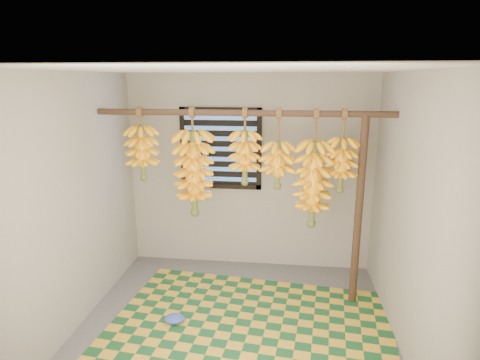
# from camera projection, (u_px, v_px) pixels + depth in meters

# --- Properties ---
(floor) EXTENTS (3.00, 3.00, 0.01)m
(floor) POSITION_uv_depth(u_px,v_px,m) (233.00, 333.00, 3.79)
(floor) COLOR #545454
(floor) RESTS_ON ground
(ceiling) EXTENTS (3.00, 3.00, 0.01)m
(ceiling) POSITION_uv_depth(u_px,v_px,m) (232.00, 69.00, 3.20)
(ceiling) COLOR silver
(ceiling) RESTS_ON wall_back
(wall_back) EXTENTS (3.00, 0.01, 2.40)m
(wall_back) POSITION_uv_depth(u_px,v_px,m) (249.00, 173.00, 4.95)
(wall_back) COLOR gray
(wall_back) RESTS_ON floor
(wall_left) EXTENTS (0.01, 3.00, 2.40)m
(wall_left) POSITION_uv_depth(u_px,v_px,m) (70.00, 206.00, 3.67)
(wall_left) COLOR gray
(wall_left) RESTS_ON floor
(wall_right) EXTENTS (0.01, 3.00, 2.40)m
(wall_right) POSITION_uv_depth(u_px,v_px,m) (412.00, 219.00, 3.32)
(wall_right) COLOR gray
(wall_right) RESTS_ON floor
(window) EXTENTS (1.00, 0.04, 1.00)m
(window) POSITION_uv_depth(u_px,v_px,m) (221.00, 149.00, 4.89)
(window) COLOR black
(window) RESTS_ON wall_back
(hanging_pole) EXTENTS (3.00, 0.06, 0.06)m
(hanging_pole) POSITION_uv_depth(u_px,v_px,m) (242.00, 113.00, 3.98)
(hanging_pole) COLOR #482E1E
(hanging_pole) RESTS_ON wall_left
(support_post) EXTENTS (0.08, 0.08, 2.00)m
(support_post) POSITION_uv_depth(u_px,v_px,m) (359.00, 213.00, 4.08)
(support_post) COLOR #482E1E
(support_post) RESTS_ON floor
(woven_mat) EXTENTS (2.89, 2.41, 0.01)m
(woven_mat) POSITION_uv_depth(u_px,v_px,m) (247.00, 335.00, 3.74)
(woven_mat) COLOR #164C24
(woven_mat) RESTS_ON floor
(plastic_bag) EXTENTS (0.23, 0.19, 0.09)m
(plastic_bag) POSITION_uv_depth(u_px,v_px,m) (174.00, 319.00, 3.91)
(plastic_bag) COLOR #3149B7
(plastic_bag) RESTS_ON woven_mat
(banana_bunch_a) EXTENTS (0.34, 0.34, 0.76)m
(banana_bunch_a) POSITION_uv_depth(u_px,v_px,m) (142.00, 153.00, 4.20)
(banana_bunch_a) COLOR brown
(banana_bunch_a) RESTS_ON hanging_pole
(banana_bunch_b) EXTENTS (0.39, 0.39, 1.13)m
(banana_bunch_b) POSITION_uv_depth(u_px,v_px,m) (194.00, 174.00, 4.19)
(banana_bunch_b) COLOR brown
(banana_bunch_b) RESTS_ON hanging_pole
(banana_bunch_c) EXTENTS (0.34, 0.34, 0.81)m
(banana_bunch_c) POSITION_uv_depth(u_px,v_px,m) (278.00, 165.00, 4.06)
(banana_bunch_c) COLOR brown
(banana_bunch_c) RESTS_ON hanging_pole
(banana_bunch_d) EXTENTS (0.30, 0.30, 0.78)m
(banana_bunch_d) POSITION_uv_depth(u_px,v_px,m) (245.00, 157.00, 4.08)
(banana_bunch_d) COLOR brown
(banana_bunch_d) RESTS_ON hanging_pole
(banana_bunch_e) EXTENTS (0.36, 0.36, 1.20)m
(banana_bunch_e) POSITION_uv_depth(u_px,v_px,m) (313.00, 184.00, 4.07)
(banana_bunch_e) COLOR brown
(banana_bunch_e) RESTS_ON hanging_pole
(banana_bunch_f) EXTENTS (0.30, 0.30, 0.83)m
(banana_bunch_f) POSITION_uv_depth(u_px,v_px,m) (341.00, 165.00, 3.98)
(banana_bunch_f) COLOR brown
(banana_bunch_f) RESTS_ON hanging_pole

